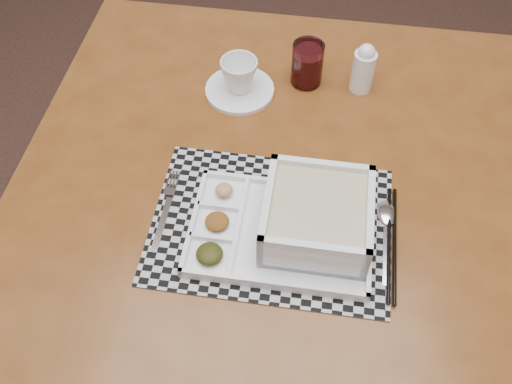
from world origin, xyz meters
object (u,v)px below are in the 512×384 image
at_px(cup, 239,75).
at_px(juice_glass, 307,65).
at_px(serving_tray, 306,222).
at_px(creamer_bottle, 363,68).
at_px(dining_table, 280,203).

relative_size(cup, juice_glass, 0.82).
bearing_deg(serving_tray, juice_glass, 87.55).
relative_size(serving_tray, juice_glass, 3.52).
xyz_separation_m(juice_glass, creamer_bottle, (0.12, -0.02, 0.01)).
height_order(serving_tray, juice_glass, same).
relative_size(serving_tray, creamer_bottle, 2.99).
height_order(juice_glass, creamer_bottle, creamer_bottle).
height_order(dining_table, juice_glass, juice_glass).
distance_m(juice_glass, creamer_bottle, 0.12).
height_order(cup, juice_glass, juice_glass).
distance_m(dining_table, creamer_bottle, 0.34).
height_order(serving_tray, cup, serving_tray).
relative_size(serving_tray, cup, 4.32).
bearing_deg(dining_table, creamer_bottle, 55.81).
bearing_deg(serving_tray, dining_table, 107.36).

